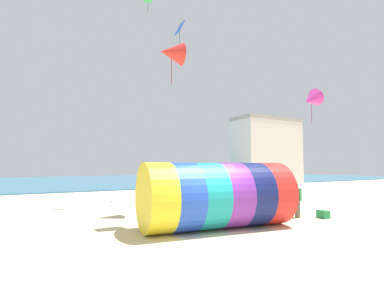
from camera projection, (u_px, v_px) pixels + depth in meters
ground_plane at (224, 240)px, 9.88m from camera, size 120.00×120.00×0.00m
sea at (67, 181)px, 45.25m from camera, size 120.00×40.00×0.10m
giant_inflatable_tube at (217, 195)px, 11.79m from camera, size 6.22×3.24×2.57m
kite_handler at (297, 200)px, 14.16m from camera, size 0.33×0.41×1.61m
kite_magenta_delta at (311, 100)px, 17.42m from camera, size 1.38×1.07×2.05m
kite_red_delta at (172, 53)px, 15.66m from camera, size 1.36×1.35×2.24m
kite_blue_diamond at (180, 28)px, 22.58m from camera, size 0.55×0.82×1.97m
promenade_building at (267, 151)px, 40.28m from camera, size 9.35×4.23×8.81m
cooler_box at (323, 214)px, 13.95m from camera, size 0.42×0.56×0.36m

